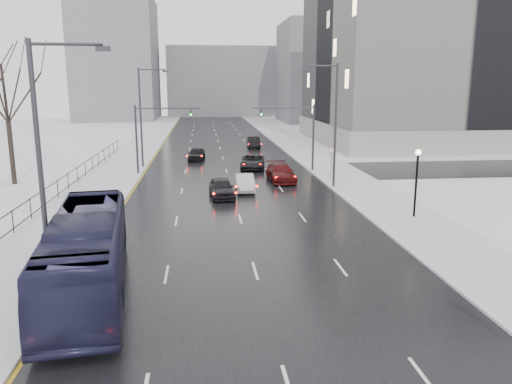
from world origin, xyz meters
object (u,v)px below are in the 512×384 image
object	(u,v)px
sedan_right_distant	(254,142)
mast_signal_right	(302,130)
sedan_right_cross	(253,162)
sedan_center_near	(222,188)
streetlight_r_mid	(333,119)
no_uturn_sign	(331,154)
sedan_center_far	(197,154)
streetlight_l_near	(46,159)
sedan_right_far	(281,173)
bus	(87,253)
mast_signal_left	(148,131)
sedan_right_near	(245,183)
tree_park_e	(15,185)
lamppost_r_mid	(417,173)
streetlight_l_far	(143,112)

from	to	relation	value
sedan_right_distant	mast_signal_right	bearing A→B (deg)	-80.48
sedan_right_cross	sedan_center_near	bearing A→B (deg)	-98.31
streetlight_r_mid	no_uturn_sign	world-z (taller)	streetlight_r_mid
no_uturn_sign	sedan_center_far	distance (m)	17.49
streetlight_l_near	sedan_right_far	xyz separation A→B (m)	(12.67, 23.21, -4.82)
streetlight_r_mid	bus	distance (m)	25.09
mast_signal_left	sedan_right_near	size ratio (longest dim) A/B	1.61
tree_park_e	mast_signal_right	size ratio (longest dim) A/B	2.08
sedan_right_distant	mast_signal_left	bearing A→B (deg)	-121.16
tree_park_e	sedan_center_near	world-z (taller)	tree_park_e
tree_park_e	sedan_right_near	bearing A→B (deg)	-13.29
streetlight_r_mid	lamppost_r_mid	world-z (taller)	streetlight_r_mid
tree_park_e	sedan_center_far	bearing A→B (deg)	39.29
streetlight_r_mid	streetlight_l_near	distance (m)	25.82
no_uturn_sign	bus	world-z (taller)	bus
streetlight_r_mid	sedan_center_near	distance (m)	10.64
sedan_right_cross	sedan_right_distant	distance (m)	16.88
mast_signal_left	sedan_right_distant	xyz separation A→B (m)	(11.83, 18.82, -3.33)
streetlight_l_far	sedan_right_cross	bearing A→B (deg)	-10.25
sedan_right_cross	sedan_right_near	bearing A→B (deg)	-91.57
bus	sedan_center_near	distance (m)	17.99
streetlight_l_near	streetlight_l_far	distance (m)	32.00
mast_signal_right	bus	bearing A→B (deg)	-117.44
tree_park_e	mast_signal_right	xyz separation A→B (m)	(25.53, 4.00, 4.11)
mast_signal_left	sedan_center_far	xyz separation A→B (m)	(4.35, 8.46, -3.35)
sedan_right_near	sedan_right_distant	world-z (taller)	sedan_right_distant
sedan_right_distant	bus	bearing A→B (deg)	-102.93
streetlight_r_mid	streetlight_l_near	world-z (taller)	same
tree_park_e	sedan_right_distant	distance (m)	32.19
streetlight_l_near	sedan_right_near	size ratio (longest dim) A/B	2.47
tree_park_e	streetlight_l_near	xyz separation A→B (m)	(10.03, -24.00, 5.62)
sedan_right_cross	lamppost_r_mid	bearing A→B (deg)	-59.93
mast_signal_right	sedan_center_near	world-z (taller)	mast_signal_right
tree_park_e	streetlight_l_near	world-z (taller)	streetlight_l_near
streetlight_l_far	no_uturn_sign	bearing A→B (deg)	-24.73
lamppost_r_mid	mast_signal_right	bearing A→B (deg)	101.54
mast_signal_left	bus	size ratio (longest dim) A/B	0.55
no_uturn_sign	mast_signal_right	bearing A→B (deg)	115.11
streetlight_l_near	sedan_center_near	size ratio (longest dim) A/B	2.33
streetlight_l_far	sedan_right_near	size ratio (longest dim) A/B	2.47
sedan_center_far	lamppost_r_mid	bearing A→B (deg)	-56.10
bus	sedan_right_far	size ratio (longest dim) A/B	2.27
streetlight_r_mid	tree_park_e	bearing A→B (deg)	171.37
streetlight_l_near	sedan_center_near	bearing A→B (deg)	67.28
sedan_center_near	bus	bearing A→B (deg)	-114.13
mast_signal_right	sedan_right_cross	size ratio (longest dim) A/B	1.28
mast_signal_right	no_uturn_sign	size ratio (longest dim) A/B	2.41
streetlight_l_far	sedan_right_distant	bearing A→B (deg)	49.47
streetlight_r_mid	lamppost_r_mid	size ratio (longest dim) A/B	2.34
sedan_center_far	sedan_right_distant	world-z (taller)	sedan_right_distant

